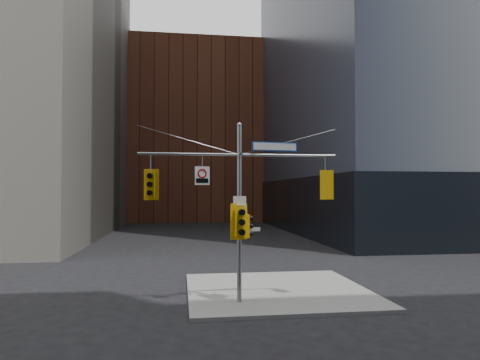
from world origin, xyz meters
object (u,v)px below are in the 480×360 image
object	(u,v)px
street_sign_blade	(275,147)
regulatory_sign_arm	(202,175)
traffic_light_pole_side	(247,226)
traffic_light_pole_front	(240,222)
signal_assembly	(239,194)
traffic_light_east_arm	(325,185)
traffic_light_west_arm	(151,184)

from	to	relation	value
street_sign_blade	regulatory_sign_arm	world-z (taller)	street_sign_blade
traffic_light_pole_side	regulatory_sign_arm	world-z (taller)	regulatory_sign_arm
traffic_light_pole_front	regulatory_sign_arm	xyz separation A→B (m)	(-1.48, 0.25, 1.84)
traffic_light_pole_side	traffic_light_pole_front	size ratio (longest dim) A/B	0.65
signal_assembly	traffic_light_pole_side	world-z (taller)	signal_assembly
traffic_light_east_arm	traffic_light_pole_front	size ratio (longest dim) A/B	0.84
traffic_light_east_arm	signal_assembly	bearing A→B (deg)	-2.56
traffic_light_pole_front	street_sign_blade	size ratio (longest dim) A/B	0.75
traffic_light_west_arm	signal_assembly	bearing A→B (deg)	5.88
signal_assembly	regulatory_sign_arm	bearing A→B (deg)	-179.22
traffic_light_pole_front	street_sign_blade	bearing A→B (deg)	1.96
traffic_light_west_arm	traffic_light_pole_side	world-z (taller)	traffic_light_west_arm
traffic_light_pole_side	street_sign_blade	bearing A→B (deg)	-95.42
traffic_light_east_arm	traffic_light_pole_side	bearing A→B (deg)	-2.75
signal_assembly	traffic_light_west_arm	world-z (taller)	signal_assembly
traffic_light_east_arm	traffic_light_pole_front	xyz separation A→B (m)	(-3.58, -0.27, -1.47)
street_sign_blade	traffic_light_east_arm	bearing A→B (deg)	-5.50
street_sign_blade	traffic_light_west_arm	bearing A→B (deg)	174.45
traffic_light_west_arm	regulatory_sign_arm	size ratio (longest dim) A/B	1.66
traffic_light_west_arm	traffic_light_pole_side	size ratio (longest dim) A/B	1.30
traffic_light_west_arm	traffic_light_pole_front	distance (m)	3.79
traffic_light_pole_front	regulatory_sign_arm	world-z (taller)	regulatory_sign_arm
regulatory_sign_arm	signal_assembly	bearing A→B (deg)	-5.74
traffic_light_west_arm	street_sign_blade	size ratio (longest dim) A/B	0.64
traffic_light_pole_side	regulatory_sign_arm	distance (m)	2.72
signal_assembly	traffic_light_west_arm	xyz separation A→B (m)	(-3.49, 0.01, 0.38)
signal_assembly	regulatory_sign_arm	world-z (taller)	signal_assembly
traffic_light_west_arm	traffic_light_pole_front	bearing A→B (deg)	1.51
traffic_light_pole_side	regulatory_sign_arm	bearing A→B (deg)	85.91
regulatory_sign_arm	street_sign_blade	bearing A→B (deg)	-6.06
regulatory_sign_arm	traffic_light_pole_side	bearing A→B (deg)	-5.55
traffic_light_east_arm	regulatory_sign_arm	bearing A→B (deg)	-2.34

